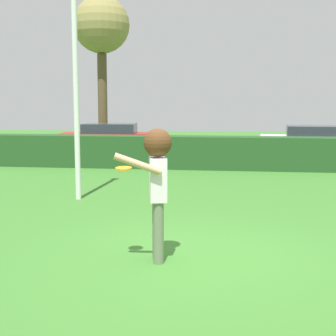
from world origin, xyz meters
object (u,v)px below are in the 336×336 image
(parked_car_red, at_px, (110,137))
(person, at_px, (157,175))
(lamppost, at_px, (75,47))
(frisbee, at_px, (124,168))
(bare_elm_tree, at_px, (101,28))
(parked_car_white, at_px, (315,140))

(parked_car_red, bearing_deg, person, -73.07)
(lamppost, xyz_separation_m, parked_car_red, (-1.85, 10.03, -2.64))
(frisbee, bearing_deg, lamppost, 115.69)
(bare_elm_tree, bearing_deg, lamppost, -77.39)
(frisbee, height_order, bare_elm_tree, bare_elm_tree)
(parked_car_red, relative_size, bare_elm_tree, 0.63)
(parked_car_red, height_order, parked_car_white, same)
(parked_car_red, relative_size, parked_car_white, 1.01)
(person, xyz_separation_m, lamppost, (-2.44, 4.08, 2.14))
(lamppost, distance_m, parked_car_white, 11.57)
(parked_car_white, distance_m, bare_elm_tree, 10.77)
(lamppost, distance_m, bare_elm_tree, 12.49)
(lamppost, height_order, parked_car_red, lamppost)
(frisbee, bearing_deg, parked_car_white, 71.24)
(frisbee, bearing_deg, parked_car_red, 105.20)
(parked_car_white, bearing_deg, bare_elm_tree, 162.90)
(parked_car_white, relative_size, bare_elm_tree, 0.62)
(person, relative_size, lamppost, 0.30)
(lamppost, height_order, parked_car_white, lamppost)
(frisbee, height_order, parked_car_red, frisbee)
(parked_car_red, distance_m, bare_elm_tree, 5.26)
(parked_car_red, bearing_deg, bare_elm_tree, 112.85)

